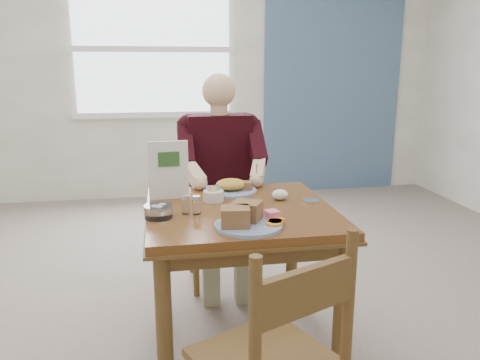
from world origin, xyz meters
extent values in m
plane|color=#73675D|center=(0.00, 0.00, 0.00)|extent=(6.00, 6.00, 0.00)
plane|color=white|center=(0.00, 3.00, 1.40)|extent=(5.50, 0.00, 5.50)
cube|color=#486586|center=(1.60, 2.98, 1.40)|extent=(1.60, 0.02, 2.80)
ellipsoid|color=yellow|center=(-0.11, -0.24, 0.76)|extent=(0.06, 0.05, 0.03)
ellipsoid|color=white|center=(0.23, 0.10, 0.78)|extent=(0.10, 0.09, 0.05)
cylinder|color=silver|center=(0.38, 0.04, 0.76)|extent=(0.10, 0.10, 0.01)
cube|color=white|center=(-0.40, 2.97, 1.60)|extent=(1.60, 0.02, 1.30)
cube|color=white|center=(-0.40, 2.96, 0.92)|extent=(1.72, 0.04, 0.06)
cube|color=white|center=(-0.40, 2.96, 1.60)|extent=(1.72, 0.04, 0.06)
cube|color=brown|center=(0.00, 0.00, 0.73)|extent=(0.90, 0.90, 0.04)
cube|color=brown|center=(0.00, 0.00, 0.70)|extent=(0.92, 0.92, 0.01)
cylinder|color=brown|center=(-0.39, -0.39, 0.35)|extent=(0.07, 0.07, 0.71)
cylinder|color=brown|center=(0.39, -0.39, 0.35)|extent=(0.07, 0.07, 0.71)
cylinder|color=brown|center=(-0.39, 0.39, 0.35)|extent=(0.07, 0.07, 0.71)
cylinder|color=brown|center=(0.39, 0.39, 0.35)|extent=(0.07, 0.07, 0.71)
cube|color=brown|center=(0.00, -0.39, 0.66)|extent=(0.80, 0.03, 0.08)
cube|color=brown|center=(0.00, 0.39, 0.66)|extent=(0.80, 0.03, 0.08)
cube|color=brown|center=(-0.39, 0.00, 0.66)|extent=(0.03, 0.80, 0.08)
cube|color=brown|center=(0.39, 0.00, 0.66)|extent=(0.03, 0.80, 0.08)
cylinder|color=brown|center=(-0.18, 0.57, 0.23)|extent=(0.04, 0.04, 0.45)
cylinder|color=brown|center=(0.18, 0.57, 0.23)|extent=(0.04, 0.04, 0.45)
cylinder|color=brown|center=(-0.18, 0.93, 0.23)|extent=(0.04, 0.04, 0.45)
cylinder|color=brown|center=(0.18, 0.93, 0.23)|extent=(0.04, 0.04, 0.45)
cube|color=brown|center=(0.00, 0.75, 0.47)|extent=(0.42, 0.42, 0.03)
cylinder|color=brown|center=(-0.18, 0.93, 0.70)|extent=(0.04, 0.04, 0.50)
cylinder|color=brown|center=(0.18, 0.93, 0.70)|extent=(0.04, 0.04, 0.50)
cube|color=brown|center=(0.00, 0.93, 0.80)|extent=(0.38, 0.03, 0.14)
cylinder|color=brown|center=(-0.15, -1.07, 0.70)|extent=(0.05, 0.05, 0.50)
cylinder|color=brown|center=(0.18, -0.92, 0.70)|extent=(0.05, 0.05, 0.50)
cube|color=brown|center=(0.02, -1.00, 0.80)|extent=(0.36, 0.18, 0.14)
cube|color=gray|center=(-0.10, 0.63, 0.54)|extent=(0.13, 0.38, 0.12)
cube|color=gray|center=(0.10, 0.63, 0.54)|extent=(0.13, 0.38, 0.12)
cube|color=gray|center=(-0.10, 0.45, 0.24)|extent=(0.10, 0.10, 0.48)
cube|color=gray|center=(0.10, 0.45, 0.24)|extent=(0.10, 0.10, 0.48)
cube|color=black|center=(0.00, 0.78, 0.84)|extent=(0.40, 0.22, 0.58)
sphere|color=black|center=(-0.19, 0.78, 1.06)|extent=(0.15, 0.15, 0.15)
sphere|color=black|center=(0.19, 0.78, 1.06)|extent=(0.15, 0.15, 0.15)
cylinder|color=#DEB58D|center=(0.00, 0.76, 1.15)|extent=(0.11, 0.11, 0.08)
sphere|color=#DEB58D|center=(0.00, 0.76, 1.28)|extent=(0.21, 0.21, 0.21)
cube|color=black|center=(-0.22, 0.67, 0.96)|extent=(0.09, 0.29, 0.27)
cube|color=black|center=(0.22, 0.67, 0.96)|extent=(0.09, 0.29, 0.27)
sphere|color=black|center=(-0.22, 0.55, 0.86)|extent=(0.09, 0.09, 0.09)
sphere|color=black|center=(0.22, 0.55, 0.86)|extent=(0.09, 0.09, 0.09)
cube|color=#DEB58D|center=(-0.19, 0.46, 0.82)|extent=(0.14, 0.23, 0.14)
cube|color=#DEB58D|center=(0.19, 0.46, 0.82)|extent=(0.14, 0.23, 0.14)
sphere|color=#DEB58D|center=(-0.16, 0.37, 0.79)|extent=(0.08, 0.08, 0.08)
sphere|color=#DEB58D|center=(0.16, 0.37, 0.79)|extent=(0.08, 0.08, 0.08)
cylinder|color=silver|center=(0.16, 0.37, 0.84)|extent=(0.01, 0.05, 0.12)
cylinder|color=white|center=(-0.01, -0.29, 0.76)|extent=(0.36, 0.36, 0.02)
cube|color=#B37E4F|center=(-0.08, -0.31, 0.81)|extent=(0.13, 0.12, 0.08)
cube|color=#B37E4F|center=(-0.01, -0.24, 0.81)|extent=(0.16, 0.15, 0.08)
cylinder|color=orange|center=(0.09, -0.32, 0.77)|extent=(0.09, 0.09, 0.01)
cylinder|color=orange|center=(0.10, -0.30, 0.77)|extent=(0.08, 0.08, 0.01)
cylinder|color=orange|center=(0.11, -0.28, 0.77)|extent=(0.08, 0.08, 0.01)
cube|color=pink|center=(0.11, -0.22, 0.78)|extent=(0.07, 0.07, 0.03)
cylinder|color=white|center=(0.00, 0.29, 0.76)|extent=(0.36, 0.36, 0.02)
ellipsoid|color=gold|center=(0.00, 0.29, 0.80)|extent=(0.20, 0.18, 0.06)
cube|color=#B37E4F|center=(0.07, 0.29, 0.79)|extent=(0.12, 0.09, 0.04)
cylinder|color=white|center=(-0.11, 0.14, 0.78)|extent=(0.11, 0.11, 0.05)
cube|color=pink|center=(-0.13, 0.14, 0.82)|extent=(0.04, 0.02, 0.03)
cube|color=#6699D8|center=(-0.10, 0.15, 0.82)|extent=(0.04, 0.03, 0.03)
cube|color=#EAD159|center=(-0.11, 0.12, 0.82)|extent=(0.04, 0.03, 0.03)
cube|color=white|center=(-0.13, 0.15, 0.82)|extent=(0.04, 0.02, 0.03)
cylinder|color=white|center=(-0.27, -0.05, 0.79)|extent=(0.05, 0.05, 0.07)
cylinder|color=silver|center=(-0.27, -0.05, 0.83)|extent=(0.05, 0.05, 0.02)
cylinder|color=white|center=(-0.22, -0.07, 0.79)|extent=(0.05, 0.05, 0.07)
cylinder|color=silver|center=(-0.22, -0.07, 0.83)|extent=(0.05, 0.05, 0.02)
cylinder|color=white|center=(-0.39, -0.09, 0.78)|extent=(0.15, 0.15, 0.06)
cylinder|color=white|center=(-0.41, -0.09, 0.80)|extent=(0.04, 0.04, 0.02)
cylinder|color=white|center=(-0.38, -0.08, 0.80)|extent=(0.04, 0.04, 0.02)
cylinder|color=white|center=(-0.39, -0.11, 0.80)|extent=(0.04, 0.04, 0.02)
cube|color=white|center=(-0.34, 0.22, 0.90)|extent=(0.21, 0.03, 0.31)
cube|color=#2D5926|center=(-0.33, 0.21, 0.96)|extent=(0.11, 0.01, 0.08)
camera|label=1|loc=(-0.38, -2.17, 1.43)|focal=35.00mm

